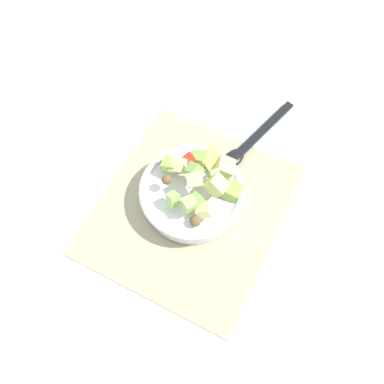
{
  "coord_description": "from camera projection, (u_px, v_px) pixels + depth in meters",
  "views": [
    {
      "loc": [
        -0.32,
        -0.17,
        0.78
      ],
      "look_at": [
        0.02,
        0.01,
        0.04
      ],
      "focal_mm": 38.47,
      "sensor_mm": 36.0,
      "label": 1
    }
  ],
  "objects": [
    {
      "name": "salad_bowl",
      "position": [
        193.0,
        192.0,
        0.83
      ],
      "size": [
        0.22,
        0.22,
        0.12
      ],
      "color": "white",
      "rests_on": "placemat"
    },
    {
      "name": "serving_spoon",
      "position": [
        249.0,
        144.0,
        0.92
      ],
      "size": [
        0.24,
        0.09,
        0.01
      ],
      "color": "black",
      "rests_on": "placemat"
    },
    {
      "name": "placemat",
      "position": [
        191.0,
        209.0,
        0.86
      ],
      "size": [
        0.4,
        0.36,
        0.01
      ],
      "primitive_type": "cube",
      "color": "tan",
      "rests_on": "ground_plane"
    },
    {
      "name": "ground_plane",
      "position": [
        191.0,
        210.0,
        0.86
      ],
      "size": [
        2.4,
        2.4,
        0.0
      ],
      "primitive_type": "plane",
      "color": "silver"
    }
  ]
}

